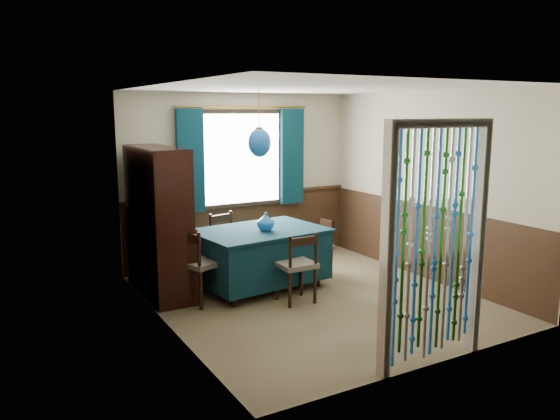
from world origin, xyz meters
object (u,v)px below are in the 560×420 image
chair_left (199,264)px  sideboard (159,244)px  bowl_shelf (168,195)px  chair_near (297,265)px  chair_right (318,246)px  vase_sideboard (154,210)px  pendant_lamp (259,143)px  vase_table (266,222)px  dining_table (260,254)px  chair_far (228,243)px

chair_left → sideboard: bearing=-176.8°
chair_left → bowl_shelf: 0.89m
chair_near → bowl_shelf: 1.73m
chair_right → sideboard: sideboard is taller
vase_sideboard → pendant_lamp: bearing=-35.4°
chair_right → vase_table: (-0.88, -0.14, 0.44)m
bowl_shelf → sideboard: bearing=103.1°
pendant_lamp → vase_sideboard: size_ratio=4.79×
chair_left → vase_sideboard: size_ratio=5.31×
dining_table → vase_sideboard: bearing=138.3°
dining_table → pendant_lamp: size_ratio=2.08×
chair_right → pendant_lamp: 1.70m
vase_sideboard → vase_table: bearing=-37.4°
dining_table → sideboard: sideboard is taller
chair_near → chair_right: (0.79, 0.75, -0.02)m
bowl_shelf → vase_table: bearing=-13.9°
chair_left → pendant_lamp: bearing=78.5°
dining_table → chair_left: (-0.89, -0.16, 0.04)m
dining_table → vase_sideboard: size_ratio=9.96×
pendant_lamp → bowl_shelf: (-1.11, 0.20, -0.59)m
pendant_lamp → dining_table: bearing=90.0°
chair_left → pendant_lamp: size_ratio=1.11×
sideboard → pendant_lamp: 1.76m
chair_far → bowl_shelf: bearing=14.5°
chair_left → sideboard: size_ratio=0.50×
chair_near → sideboard: sideboard is taller
sideboard → vase_table: sideboard is taller
chair_far → chair_left: size_ratio=0.95×
sideboard → bowl_shelf: sideboard is taller
dining_table → chair_near: (0.13, -0.70, 0.01)m
chair_far → sideboard: size_ratio=0.47×
pendant_lamp → vase_sideboard: bearing=144.6°
chair_left → sideboard: sideboard is taller
chair_left → bowl_shelf: size_ratio=4.63×
chair_far → pendant_lamp: bearing=87.9°
chair_far → chair_right: bearing=135.1°
chair_right → chair_far: bearing=64.8°
chair_right → pendant_lamp: bearing=99.8°
chair_right → bowl_shelf: bearing=92.5°
vase_table → bowl_shelf: 1.25m
chair_far → bowl_shelf: bowl_shelf is taller
sideboard → chair_far: bearing=13.7°
chair_right → vase_sideboard: 2.23m
vase_table → bowl_shelf: size_ratio=1.07×
chair_left → dining_table: bearing=78.5°
sideboard → vase_sideboard: 0.50m
chair_left → vase_table: vase_table is taller
chair_near → pendant_lamp: (-0.13, 0.70, 1.41)m
bowl_shelf → vase_sideboard: (0.00, 0.59, -0.27)m
dining_table → chair_right: chair_right is taller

